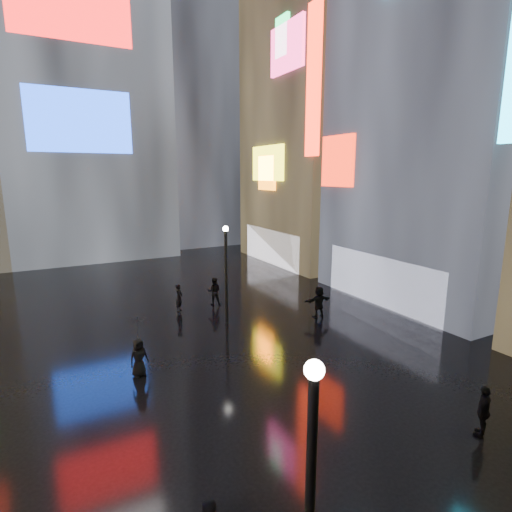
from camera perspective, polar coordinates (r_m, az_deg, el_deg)
ground at (r=22.20m, az=-9.86°, el=-9.01°), size 140.00×140.00×0.00m
building_right_mid at (r=28.84m, az=26.73°, el=24.99°), size 10.28×13.70×30.00m
building_right_far at (r=37.74m, az=9.25°, el=20.96°), size 10.28×12.00×28.00m
tower_main at (r=45.88m, az=-25.67°, el=27.35°), size 16.00×14.20×42.00m
tower_flank_right at (r=49.19m, az=-10.13°, el=22.28°), size 12.00×12.00×34.00m
lamp_near at (r=7.11m, az=7.75°, el=-31.05°), size 0.30×0.30×5.20m
lamp_far at (r=20.63m, az=-4.28°, el=-1.90°), size 0.30×0.30×5.20m
pedestrian_3 at (r=14.51m, az=29.74°, el=-18.67°), size 1.01×0.70×1.60m
pedestrian_4 at (r=16.64m, az=-16.40°, el=-13.74°), size 0.85×0.66×1.53m
pedestrian_5 at (r=22.32m, az=8.97°, el=-6.49°), size 1.64×0.60×1.74m
pedestrian_6 at (r=23.40m, az=-10.91°, el=-5.90°), size 0.66×0.69×1.59m
pedestrian_7 at (r=24.21m, az=-6.00°, el=-5.04°), size 1.00×0.90×1.69m
umbrella_2 at (r=16.16m, az=-16.64°, el=-9.85°), size 1.39×1.39×0.90m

